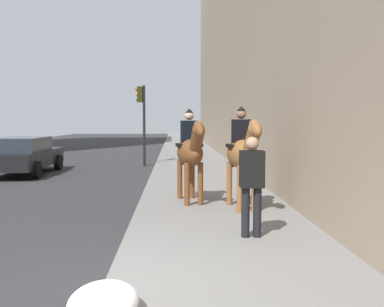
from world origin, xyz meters
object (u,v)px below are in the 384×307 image
Objects in this scene: pedestrian_greeting at (252,180)px; car_near_lane at (23,155)px; mounted_horse_near at (190,151)px; traffic_light_near_curb at (142,112)px; mounted_horse_far at (243,152)px.

car_near_lane is (9.49, 7.11, -0.34)m from pedestrian_greeting.
traffic_light_near_curb is (9.17, 1.84, 1.09)m from mounted_horse_near.
mounted_horse_far reaches higher than pedestrian_greeting.
traffic_light_near_curb reaches higher than mounted_horse_far.
mounted_horse_near is at bearing -168.67° from traffic_light_near_curb.
pedestrian_greeting is at bearing -12.00° from mounted_horse_far.
pedestrian_greeting is at bearing 6.62° from mounted_horse_near.
mounted_horse_near is 0.51× the size of car_near_lane.
mounted_horse_near is 3.23m from pedestrian_greeting.
mounted_horse_far is 10.31m from car_near_lane.
mounted_horse_near reaches higher than car_near_lane.
mounted_horse_far is 10.49m from traffic_light_near_curb.
mounted_horse_near is at bearing -135.38° from car_near_lane.
car_near_lane is (7.24, 7.32, -0.62)m from mounted_horse_far.
pedestrian_greeting is 11.86m from car_near_lane.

